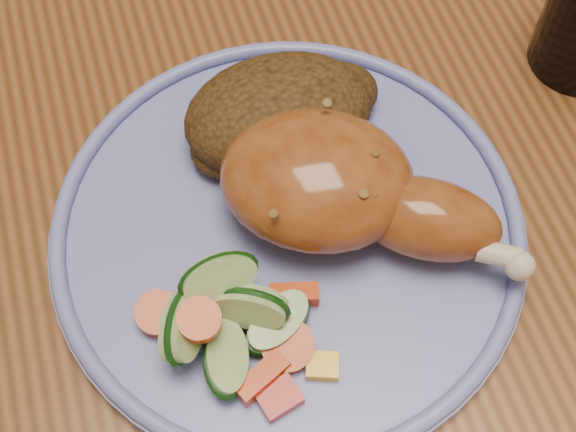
# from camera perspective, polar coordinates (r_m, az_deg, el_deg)

# --- Properties ---
(ground) EXTENTS (4.00, 4.00, 0.00)m
(ground) POSITION_cam_1_polar(r_m,az_deg,el_deg) (1.24, 2.19, -13.10)
(ground) COLOR #4E2D1A
(ground) RESTS_ON ground
(dining_table) EXTENTS (0.90, 1.40, 0.75)m
(dining_table) POSITION_cam_1_polar(r_m,az_deg,el_deg) (0.62, 4.26, 3.68)
(dining_table) COLOR brown
(dining_table) RESTS_ON ground
(plate) EXTENTS (0.29, 0.29, 0.01)m
(plate) POSITION_cam_1_polar(r_m,az_deg,el_deg) (0.49, 0.00, -1.18)
(plate) COLOR #6971BC
(plate) RESTS_ON dining_table
(plate_rim) EXTENTS (0.29, 0.29, 0.01)m
(plate_rim) POSITION_cam_1_polar(r_m,az_deg,el_deg) (0.48, 0.00, -0.57)
(plate_rim) COLOR #6971BC
(plate_rim) RESTS_ON plate
(chicken_leg) EXTENTS (0.18, 0.16, 0.06)m
(chicken_leg) POSITION_cam_1_polar(r_m,az_deg,el_deg) (0.47, 3.96, 1.92)
(chicken_leg) COLOR #964E1F
(chicken_leg) RESTS_ON plate
(rice_pilaf) EXTENTS (0.13, 0.09, 0.05)m
(rice_pilaf) POSITION_cam_1_polar(r_m,az_deg,el_deg) (0.51, -0.42, 7.29)
(rice_pilaf) COLOR #472D11
(rice_pilaf) RESTS_ON plate
(vegetable_pile) EXTENTS (0.10, 0.10, 0.05)m
(vegetable_pile) POSITION_cam_1_polar(r_m,az_deg,el_deg) (0.45, -4.19, -7.52)
(vegetable_pile) COLOR #A50A05
(vegetable_pile) RESTS_ON plate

